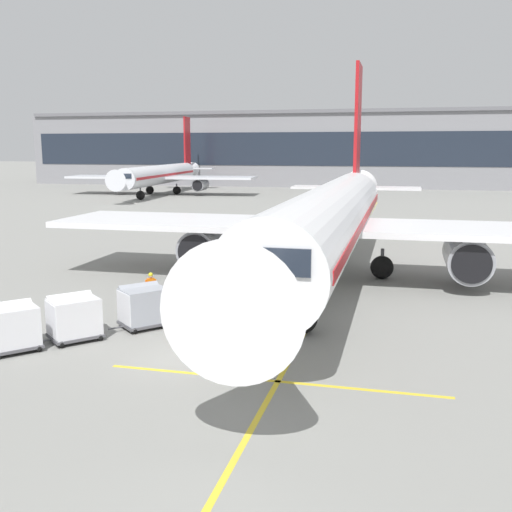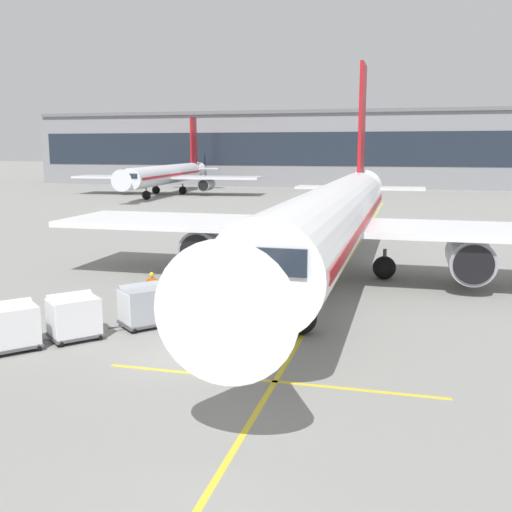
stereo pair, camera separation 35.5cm
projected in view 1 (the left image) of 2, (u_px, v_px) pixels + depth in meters
The scene contains 14 objects.
ground_plane at pixel (182, 358), 22.89m from camera, with size 600.00×600.00×0.00m, color gray.
parked_airplane at pixel (333, 218), 35.91m from camera, with size 34.47×44.95×15.02m.
belt_loader at pixel (223, 296), 29.15m from camera, with size 4.91×4.57×2.60m.
baggage_cart_lead at pixel (143, 305), 26.66m from camera, with size 2.52×2.58×1.91m.
baggage_cart_second at pixel (74, 317), 24.86m from camera, with size 2.52×2.58×1.91m.
baggage_cart_third at pixel (11, 326), 23.50m from camera, with size 2.52×2.58×1.91m.
ground_crew_by_loader at pixel (213, 301), 27.43m from camera, with size 0.48×0.42×1.74m.
ground_crew_by_carts at pixel (151, 287), 30.19m from camera, with size 0.50×0.40×1.74m.
ground_crew_marshaller at pixel (146, 302), 27.22m from camera, with size 0.31×0.56×1.74m.
safety_cone_engine_keepout at pixel (188, 280), 34.62m from camera, with size 0.68×0.68×0.77m.
apron_guidance_line_lead_in at pixel (333, 282), 35.78m from camera, with size 0.20×110.00×0.01m.
apron_guidance_line_stop_bar at pixel (272, 381), 20.60m from camera, with size 12.00×0.20×0.01m.
terminal_building at pixel (313, 149), 128.52m from camera, with size 123.16×19.28×15.43m.
distant_airplane at pixel (161, 175), 102.56m from camera, with size 32.78×41.19×13.91m.
Camera 1 is at (8.03, -20.50, 7.90)m, focal length 42.03 mm.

